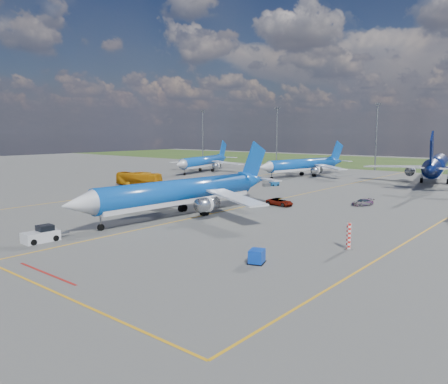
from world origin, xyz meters
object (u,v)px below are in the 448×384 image
Objects in this scene: bg_jet_nnw at (302,177)px; service_car_c at (362,202)px; uld_container at (257,256)px; main_airliner at (180,216)px; service_car_b at (280,202)px; bg_jet_n at (435,182)px; service_car_a at (177,188)px; pushback_tug at (42,235)px; warning_post at (349,236)px; apron_bus at (139,179)px; baggage_tug_c at (271,184)px; bg_jet_nw at (203,172)px.

bg_jet_nnw reaches higher than service_car_c.
uld_container is (39.65, -78.33, 0.69)m from bg_jet_nnw.
main_airliner reaches higher than service_car_b.
bg_jet_n is 68.20m from service_car_a.
pushback_tug is (14.72, -87.81, 0.78)m from bg_jet_nnw.
service_car_c is (-5.60, 40.20, -0.09)m from uld_container.
warning_post is 36.06m from pushback_tug.
bg_jet_n is 1.17× the size of main_airliner.
warning_post is 31.25m from service_car_c.
apron_bus is (-19.18, -45.32, 1.70)m from bg_jet_nnw.
bg_jet_nnw is 8.75× the size of baggage_tug_c.
apron_bus is 2.94× the size of service_car_c.
baggage_tug_c is at bearing -176.03° from service_car_c.
main_airliner is 42.40m from baggage_tug_c.
baggage_tug_c is at bearing 39.84° from bg_jet_n.
service_car_a is (13.45, -0.20, -1.09)m from apron_bus.
bg_jet_nw is 46.45m from service_car_a.
uld_container is (23.64, -12.47, 0.69)m from main_airliner.
service_car_b is at bearing -110.33° from service_car_c.
apron_bus is at bearing 90.27° from service_car_b.
warning_post is 0.84× the size of service_car_a.
bg_jet_n is (34.04, 9.88, 0.00)m from bg_jet_nnw.
service_car_c is (34.05, -38.13, 0.60)m from bg_jet_nnw.
bg_jet_nnw is 6.63× the size of pushback_tug.
main_airliner is at bearing 132.09° from uld_container.
service_car_a reaches higher than service_car_c.
service_car_a is (-45.37, 32.81, -0.08)m from uld_container.
main_airliner is 11.77× the size of service_car_a.
bg_jet_nnw reaches higher than warning_post.
service_car_b is (8.07, 40.09, -0.10)m from pushback_tug.
bg_jet_n is 77.86m from main_airliner.
warning_post is 0.52× the size of pushback_tug.
bg_jet_nnw is at bearing 107.02° from main_airliner.
baggage_tug_c is (-28.36, 13.39, -0.15)m from service_car_c.
bg_jet_nw is 10.44× the size of service_car_a.
service_car_b is at bearing -51.70° from bg_jet_nw.
service_car_b is at bearing 80.32° from pushback_tug.
main_airliner is at bearing 163.06° from service_car_b.
bg_jet_n is at bearing 97.72° from warning_post.
main_airliner is (16.01, -65.86, 0.00)m from bg_jet_nnw.
baggage_tug_c is at bearing 102.27° from uld_container.
bg_jet_nnw reaches higher than pushback_tug.
bg_jet_nw reaches higher than service_car_a.
service_car_c is at bearing -94.53° from apron_bus.
service_car_c is (39.78, 7.39, -0.01)m from service_car_a.
bg_jet_nw is 93.09m from pushback_tug.
warning_post is 78.16m from bg_jet_n.
apron_bus is 3.41× the size of service_car_a.
main_airliner is 10.16× the size of service_car_c.
bg_jet_nw is at bearing 105.57° from service_car_a.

